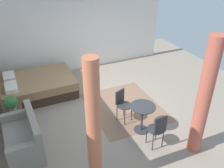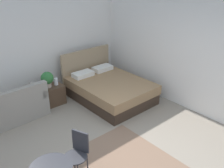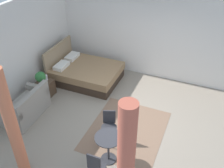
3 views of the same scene
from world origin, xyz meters
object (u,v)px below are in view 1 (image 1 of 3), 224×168
(nightstand, at_px, (15,117))
(cafe_chair_near_window, at_px, (158,128))
(couch, at_px, (24,138))
(vase, at_px, (12,103))
(balcony_table, at_px, (142,114))
(cafe_chair_near_couch, at_px, (122,102))
(bed, at_px, (36,86))
(potted_plant, at_px, (11,103))

(nightstand, distance_m, cafe_chair_near_window, 3.52)
(couch, height_order, cafe_chair_near_window, cafe_chair_near_window)
(vase, bearing_deg, cafe_chair_near_window, -129.12)
(vase, height_order, balcony_table, balcony_table)
(nightstand, bearing_deg, cafe_chair_near_couch, -109.66)
(cafe_chair_near_window, bearing_deg, cafe_chair_near_couch, 11.07)
(bed, bearing_deg, couch, 165.01)
(potted_plant, height_order, vase, potted_plant)
(couch, distance_m, potted_plant, 0.99)
(nightstand, relative_size, cafe_chair_near_window, 0.58)
(couch, bearing_deg, nightstand, 6.97)
(couch, distance_m, nightstand, 0.99)
(potted_plant, distance_m, cafe_chair_near_couch, 2.67)
(vase, bearing_deg, couch, -174.21)
(potted_plant, relative_size, cafe_chair_near_window, 0.45)
(balcony_table, xyz_separation_m, cafe_chair_near_window, (-0.64, -0.00, 0.04))
(balcony_table, bearing_deg, cafe_chair_near_couch, 21.87)
(vase, bearing_deg, cafe_chair_near_couch, -112.09)
(balcony_table, bearing_deg, nightstand, 61.68)
(potted_plant, distance_m, cafe_chair_near_window, 3.45)
(couch, height_order, cafe_chair_near_couch, same)
(potted_plant, distance_m, balcony_table, 3.12)
(bed, distance_m, cafe_chair_near_window, 3.98)
(bed, xyz_separation_m, nightstand, (-1.26, 0.72, -0.04))
(couch, xyz_separation_m, cafe_chair_near_couch, (0.08, -2.42, 0.22))
(nightstand, bearing_deg, potted_plant, -179.92)
(nightstand, xyz_separation_m, potted_plant, (-0.10, -0.00, 0.48))
(bed, bearing_deg, vase, 148.00)
(couch, height_order, balcony_table, couch)
(couch, bearing_deg, balcony_table, -100.90)
(balcony_table, bearing_deg, bed, 36.68)
(potted_plant, height_order, cafe_chair_near_couch, potted_plant)
(balcony_table, bearing_deg, vase, 59.72)
(couch, distance_m, vase, 1.14)
(bed, height_order, couch, bed)
(cafe_chair_near_couch, bearing_deg, potted_plant, 72.36)
(potted_plant, bearing_deg, cafe_chair_near_window, -126.19)
(balcony_table, distance_m, cafe_chair_near_window, 0.64)
(vase, distance_m, cafe_chair_near_window, 3.57)
(vase, relative_size, balcony_table, 0.25)
(bed, xyz_separation_m, potted_plant, (-1.36, 0.72, 0.43))
(nightstand, relative_size, cafe_chair_near_couch, 0.61)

